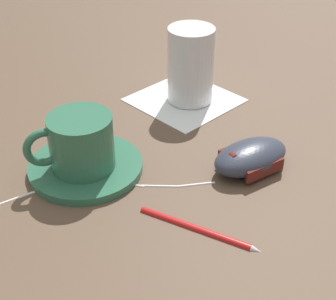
# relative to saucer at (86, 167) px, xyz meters

# --- Properties ---
(ground_plane) EXTENTS (3.00, 3.00, 0.00)m
(ground_plane) POSITION_rel_saucer_xyz_m (-0.06, -0.12, -0.01)
(ground_plane) COLOR brown
(saucer) EXTENTS (0.15, 0.15, 0.01)m
(saucer) POSITION_rel_saucer_xyz_m (0.00, 0.00, 0.00)
(saucer) COLOR #2D664C
(saucer) RESTS_ON ground
(coffee_cup) EXTENTS (0.09, 0.10, 0.07)m
(coffee_cup) POSITION_rel_saucer_xyz_m (0.00, 0.01, 0.04)
(coffee_cup) COLOR #2D664C
(coffee_cup) RESTS_ON saucer
(computer_mouse) EXTENTS (0.11, 0.12, 0.04)m
(computer_mouse) POSITION_rel_saucer_xyz_m (-0.19, -0.10, 0.01)
(computer_mouse) COLOR #2D3342
(computer_mouse) RESTS_ON ground
(mouse_cable) EXTENTS (0.24, 0.25, 0.00)m
(mouse_cable) POSITION_rel_saucer_xyz_m (-0.02, 0.05, -0.00)
(mouse_cable) COLOR white
(mouse_cable) RESTS_ON ground
(napkin_under_glass) EXTENTS (0.18, 0.18, 0.00)m
(napkin_under_glass) POSITION_rel_saucer_xyz_m (-0.03, -0.23, -0.00)
(napkin_under_glass) COLOR white
(napkin_under_glass) RESTS_ON ground
(drinking_glass) EXTENTS (0.07, 0.07, 0.12)m
(drinking_glass) POSITION_rel_saucer_xyz_m (-0.04, -0.23, 0.06)
(drinking_glass) COLOR silver
(drinking_glass) RESTS_ON napkin_under_glass
(pen) EXTENTS (0.15, 0.01, 0.01)m
(pen) POSITION_rel_saucer_xyz_m (-0.18, 0.04, -0.00)
(pen) COLOR #B21919
(pen) RESTS_ON ground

